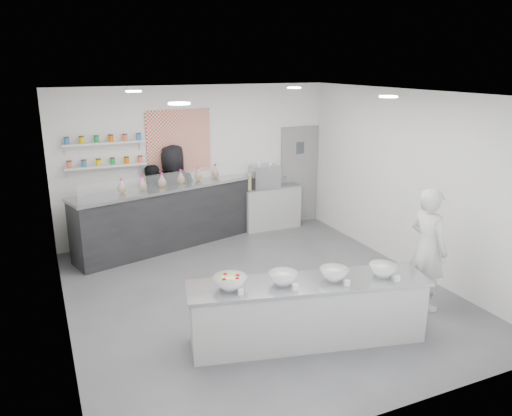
{
  "coord_description": "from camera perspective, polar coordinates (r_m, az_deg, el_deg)",
  "views": [
    {
      "loc": [
        -2.87,
        -6.36,
        3.41
      ],
      "look_at": [
        0.13,
        0.4,
        1.24
      ],
      "focal_mm": 35.0,
      "sensor_mm": 36.0,
      "label": 1
    }
  ],
  "objects": [
    {
      "name": "cup_stacks",
      "position": [
        10.23,
        -0.56,
        3.14
      ],
      "size": [
        0.24,
        0.24,
        0.32
      ],
      "primitive_type": null,
      "color": "tan",
      "rests_on": "espresso_ledge"
    },
    {
      "name": "downlight_1",
      "position": [
        6.87,
        14.9,
        12.2
      ],
      "size": [
        0.24,
        0.24,
        0.02
      ],
      "primitive_type": "cylinder",
      "color": "white",
      "rests_on": "ceiling"
    },
    {
      "name": "floor",
      "position": [
        7.77,
        0.3,
        -9.72
      ],
      "size": [
        6.0,
        6.0,
        0.0
      ],
      "primitive_type": "plane",
      "color": "#515156",
      "rests_on": "ground"
    },
    {
      "name": "preserve_jars",
      "position": [
        9.44,
        -16.9,
        6.28
      ],
      "size": [
        1.45,
        0.1,
        0.56
      ],
      "primitive_type": null,
      "color": "#F5603F",
      "rests_on": "jar_shelf_lower"
    },
    {
      "name": "downlight_3",
      "position": [
        9.05,
        4.38,
        13.54
      ],
      "size": [
        0.24,
        0.24,
        0.02
      ],
      "primitive_type": "cylinder",
      "color": "white",
      "rests_on": "ceiling"
    },
    {
      "name": "downlight_2",
      "position": [
        8.11,
        -13.81,
        12.82
      ],
      "size": [
        0.24,
        0.24,
        0.02
      ],
      "primitive_type": "cylinder",
      "color": "white",
      "rests_on": "ceiling"
    },
    {
      "name": "sneeze_guard",
      "position": [
        9.18,
        -8.59,
        3.22
      ],
      "size": [
        3.67,
        1.04,
        0.33
      ],
      "primitive_type": "cube",
      "rotation": [
        0.0,
        0.0,
        0.27
      ],
      "color": "white",
      "rests_on": "back_bar"
    },
    {
      "name": "label_cards",
      "position": [
        5.9,
        9.4,
        -9.61
      ],
      "size": [
        2.01,
        0.04,
        0.07
      ],
      "primitive_type": null,
      "color": "white",
      "rests_on": "prep_counter"
    },
    {
      "name": "prep_bowls",
      "position": [
        6.2,
        6.06,
        -7.75
      ],
      "size": [
        2.35,
        0.97,
        0.14
      ],
      "primitive_type": null,
      "rotation": [
        0.0,
        0.0,
        -0.23
      ],
      "color": "white",
      "rests_on": "prep_counter"
    },
    {
      "name": "back_bar",
      "position": [
        9.66,
        -9.43,
        -0.84
      ],
      "size": [
        3.91,
        1.72,
        1.2
      ],
      "primitive_type": "cube",
      "rotation": [
        0.0,
        0.0,
        0.27
      ],
      "color": "black",
      "rests_on": "floor"
    },
    {
      "name": "staff_right",
      "position": [
        9.82,
        -9.3,
        1.63
      ],
      "size": [
        1.08,
        0.87,
        1.91
      ],
      "primitive_type": "imported",
      "rotation": [
        0.0,
        0.0,
        2.83
      ],
      "color": "black",
      "rests_on": "floor"
    },
    {
      "name": "back_door",
      "position": [
        10.93,
        4.93,
        3.78
      ],
      "size": [
        0.88,
        0.04,
        2.1
      ],
      "primitive_type": "cube",
      "color": "gray",
      "rests_on": "floor"
    },
    {
      "name": "woman_prep",
      "position": [
        7.44,
        19.05,
        -4.45
      ],
      "size": [
        0.46,
        0.67,
        1.77
      ],
      "primitive_type": "imported",
      "rotation": [
        0.0,
        0.0,
        1.63
      ],
      "color": "silver",
      "rests_on": "floor"
    },
    {
      "name": "prep_counter",
      "position": [
        6.41,
        5.93,
        -11.68
      ],
      "size": [
        3.08,
        1.35,
        0.82
      ],
      "primitive_type": "cube",
      "rotation": [
        0.0,
        0.0,
        -0.23
      ],
      "color": "#ADADA8",
      "rests_on": "floor"
    },
    {
      "name": "staff_left",
      "position": [
        9.77,
        -11.84,
        0.34
      ],
      "size": [
        0.85,
        0.71,
        1.56
      ],
      "primitive_type": "imported",
      "rotation": [
        0.0,
        0.0,
        3.31
      ],
      "color": "black",
      "rests_on": "floor"
    },
    {
      "name": "left_wall",
      "position": [
        6.64,
        -21.86,
        -1.6
      ],
      "size": [
        0.0,
        6.0,
        6.0
      ],
      "primitive_type": "plane",
      "rotation": [
        1.57,
        0.0,
        1.57
      ],
      "color": "white",
      "rests_on": "floor"
    },
    {
      "name": "cookie_bags",
      "position": [
        9.47,
        -9.64,
        3.41
      ],
      "size": [
        2.12,
        0.73,
        0.27
      ],
      "primitive_type": null,
      "rotation": [
        0.0,
        0.0,
        0.27
      ],
      "color": "#C86E91",
      "rests_on": "back_bar"
    },
    {
      "name": "espresso_machine",
      "position": [
        10.34,
        0.99,
        3.6
      ],
      "size": [
        0.57,
        0.39,
        0.43
      ],
      "primitive_type": "cube",
      "color": "#93969E",
      "rests_on": "espresso_ledge"
    },
    {
      "name": "downlight_0",
      "position": [
        5.58,
        -8.78,
        11.72
      ],
      "size": [
        0.24,
        0.24,
        0.02
      ],
      "primitive_type": "cylinder",
      "color": "white",
      "rests_on": "ceiling"
    },
    {
      "name": "jar_shelf_lower",
      "position": [
        9.5,
        -16.78,
        4.64
      ],
      "size": [
        1.45,
        0.22,
        0.04
      ],
      "primitive_type": "cube",
      "color": "silver",
      "rests_on": "back_wall"
    },
    {
      "name": "jar_shelf_upper",
      "position": [
        9.43,
        -16.99,
        7.14
      ],
      "size": [
        1.45,
        0.22,
        0.04
      ],
      "primitive_type": "cube",
      "color": "silver",
      "rests_on": "back_wall"
    },
    {
      "name": "right_wall",
      "position": [
        8.7,
        17.09,
        2.91
      ],
      "size": [
        0.0,
        6.0,
        6.0
      ],
      "primitive_type": "plane",
      "rotation": [
        1.57,
        0.0,
        -1.57
      ],
      "color": "white",
      "rests_on": "floor"
    },
    {
      "name": "back_wall",
      "position": [
        9.98,
        -6.8,
        5.16
      ],
      "size": [
        5.5,
        0.0,
        5.5
      ],
      "primitive_type": "plane",
      "rotation": [
        1.57,
        0.0,
        0.0
      ],
      "color": "white",
      "rests_on": "floor"
    },
    {
      "name": "espresso_ledge",
      "position": [
        10.58,
        1.79,
        0.1
      ],
      "size": [
        1.24,
        0.39,
        0.92
      ],
      "primitive_type": "cube",
      "color": "#ADADA8",
      "rests_on": "floor"
    },
    {
      "name": "ceiling",
      "position": [
        6.99,
        0.34,
        12.96
      ],
      "size": [
        6.0,
        6.0,
        0.0
      ],
      "primitive_type": "plane",
      "rotation": [
        3.14,
        0.0,
        0.0
      ],
      "color": "white",
      "rests_on": "floor"
    },
    {
      "name": "pattern_panel",
      "position": [
        9.78,
        -8.82,
        7.54
      ],
      "size": [
        1.25,
        0.03,
        1.2
      ],
      "primitive_type": "cube",
      "color": "red",
      "rests_on": "back_wall"
    }
  ]
}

